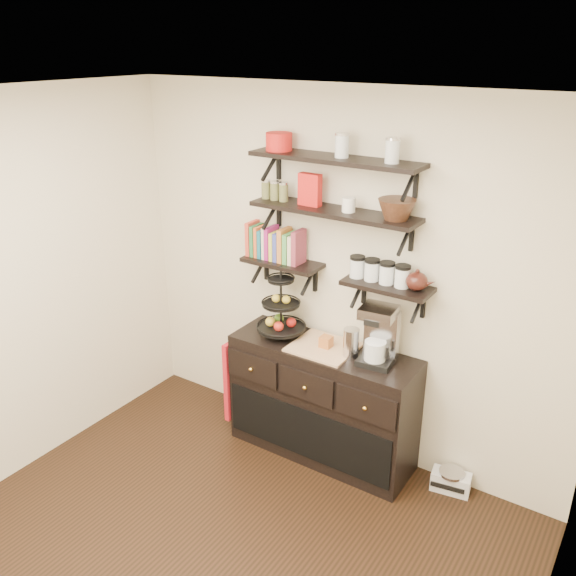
# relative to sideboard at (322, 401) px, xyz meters

# --- Properties ---
(ceiling) EXTENTS (3.50, 3.50, 0.02)m
(ceiling) POSITION_rel_sideboard_xyz_m (-0.01, -1.51, 2.25)
(ceiling) COLOR white
(ceiling) RESTS_ON back_wall
(back_wall) EXTENTS (3.50, 0.02, 2.70)m
(back_wall) POSITION_rel_sideboard_xyz_m (-0.01, 0.24, 0.90)
(back_wall) COLOR beige
(back_wall) RESTS_ON ground
(right_wall) EXTENTS (0.02, 3.50, 2.70)m
(right_wall) POSITION_rel_sideboard_xyz_m (1.74, -1.51, 0.90)
(right_wall) COLOR beige
(right_wall) RESTS_ON ground
(shelf_top) EXTENTS (1.20, 0.27, 0.23)m
(shelf_top) POSITION_rel_sideboard_xyz_m (-0.01, 0.10, 1.78)
(shelf_top) COLOR black
(shelf_top) RESTS_ON back_wall
(shelf_mid) EXTENTS (1.20, 0.27, 0.23)m
(shelf_mid) POSITION_rel_sideboard_xyz_m (-0.01, 0.10, 1.43)
(shelf_mid) COLOR black
(shelf_mid) RESTS_ON back_wall
(shelf_low_left) EXTENTS (0.60, 0.25, 0.23)m
(shelf_low_left) POSITION_rel_sideboard_xyz_m (-0.43, 0.12, 0.98)
(shelf_low_left) COLOR black
(shelf_low_left) RESTS_ON back_wall
(shelf_low_right) EXTENTS (0.60, 0.25, 0.23)m
(shelf_low_right) POSITION_rel_sideboard_xyz_m (0.41, 0.12, 0.98)
(shelf_low_right) COLOR black
(shelf_low_right) RESTS_ON back_wall
(cookbooks) EXTENTS (0.43, 0.15, 0.26)m
(cookbooks) POSITION_rel_sideboard_xyz_m (-0.48, 0.12, 1.11)
(cookbooks) COLOR #CD402E
(cookbooks) RESTS_ON shelf_low_left
(glass_canisters) EXTENTS (0.43, 0.10, 0.13)m
(glass_canisters) POSITION_rel_sideboard_xyz_m (0.35, 0.12, 1.06)
(glass_canisters) COLOR silver
(glass_canisters) RESTS_ON shelf_low_right
(sideboard) EXTENTS (1.40, 0.50, 0.92)m
(sideboard) POSITION_rel_sideboard_xyz_m (0.00, 0.00, 0.00)
(sideboard) COLOR black
(sideboard) RESTS_ON floor
(fruit_stand) EXTENTS (0.36, 0.36, 0.53)m
(fruit_stand) POSITION_rel_sideboard_xyz_m (-0.37, 0.00, 0.63)
(fruit_stand) COLOR black
(fruit_stand) RESTS_ON sideboard
(candle) EXTENTS (0.08, 0.08, 0.08)m
(candle) POSITION_rel_sideboard_xyz_m (0.02, 0.00, 0.50)
(candle) COLOR #A85B26
(candle) RESTS_ON sideboard
(coffee_maker) EXTENTS (0.25, 0.24, 0.42)m
(coffee_maker) POSITION_rel_sideboard_xyz_m (0.41, 0.03, 0.65)
(coffee_maker) COLOR black
(coffee_maker) RESTS_ON sideboard
(thermal_carafe) EXTENTS (0.11, 0.11, 0.22)m
(thermal_carafe) POSITION_rel_sideboard_xyz_m (0.23, -0.02, 0.56)
(thermal_carafe) COLOR silver
(thermal_carafe) RESTS_ON sideboard
(apron) EXTENTS (0.04, 0.29, 0.67)m
(apron) POSITION_rel_sideboard_xyz_m (-0.73, -0.10, 0.02)
(apron) COLOR #A7121F
(apron) RESTS_ON sideboard
(radio) EXTENTS (0.29, 0.21, 0.16)m
(radio) POSITION_rel_sideboard_xyz_m (0.98, 0.12, -0.37)
(radio) COLOR silver
(radio) RESTS_ON floor
(recipe_box) EXTENTS (0.16, 0.06, 0.22)m
(recipe_box) POSITION_rel_sideboard_xyz_m (-0.19, 0.10, 1.56)
(recipe_box) COLOR red
(recipe_box) RESTS_ON shelf_mid
(walnut_bowl) EXTENTS (0.24, 0.24, 0.13)m
(walnut_bowl) POSITION_rel_sideboard_xyz_m (0.44, 0.10, 1.51)
(walnut_bowl) COLOR black
(walnut_bowl) RESTS_ON shelf_mid
(ramekins) EXTENTS (0.09, 0.09, 0.10)m
(ramekins) POSITION_rel_sideboard_xyz_m (0.11, 0.10, 1.50)
(ramekins) COLOR white
(ramekins) RESTS_ON shelf_mid
(teapot) EXTENTS (0.19, 0.15, 0.14)m
(teapot) POSITION_rel_sideboard_xyz_m (0.61, 0.12, 1.07)
(teapot) COLOR #351410
(teapot) RESTS_ON shelf_low_right
(red_pot) EXTENTS (0.18, 0.18, 0.12)m
(red_pot) POSITION_rel_sideboard_xyz_m (-0.45, 0.10, 1.86)
(red_pot) COLOR red
(red_pot) RESTS_ON shelf_top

